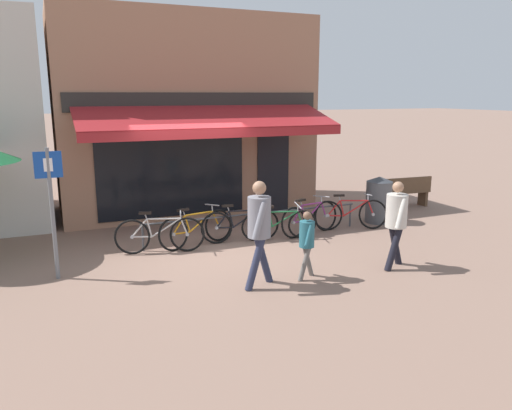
# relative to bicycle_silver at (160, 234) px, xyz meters

# --- Properties ---
(ground_plane) EXTENTS (160.00, 160.00, 0.00)m
(ground_plane) POSITION_rel_bicycle_silver_xyz_m (0.92, -0.25, -0.38)
(ground_plane) COLOR #846656
(shop_front) EXTENTS (6.64, 4.69, 5.13)m
(shop_front) POSITION_rel_bicycle_silver_xyz_m (1.60, 3.84, 2.18)
(shop_front) COLOR #9E7056
(shop_front) RESTS_ON ground_plane
(bike_rack_rail) EXTENTS (5.05, 0.04, 0.57)m
(bike_rack_rail) POSITION_rel_bicycle_silver_xyz_m (2.18, 0.23, 0.11)
(bike_rack_rail) COLOR #47494F
(bike_rack_rail) RESTS_ON ground_plane
(bicycle_silver) EXTENTS (1.76, 0.57, 0.85)m
(bicycle_silver) POSITION_rel_bicycle_silver_xyz_m (0.00, 0.00, 0.00)
(bicycle_silver) COLOR black
(bicycle_silver) RESTS_ON ground_plane
(bicycle_orange) EXTENTS (1.77, 0.74, 0.85)m
(bicycle_orange) POSITION_rel_bicycle_silver_xyz_m (0.81, 0.18, -0.01)
(bicycle_orange) COLOR black
(bicycle_orange) RESTS_ON ground_plane
(bicycle_black) EXTENTS (1.74, 0.52, 0.84)m
(bicycle_black) POSITION_rel_bicycle_silver_xyz_m (1.77, 0.10, -0.01)
(bicycle_black) COLOR black
(bicycle_black) RESTS_ON ground_plane
(bicycle_green) EXTENTS (1.67, 0.57, 0.79)m
(bicycle_green) POSITION_rel_bicycle_silver_xyz_m (2.59, -0.13, -0.03)
(bicycle_green) COLOR black
(bicycle_green) RESTS_ON ground_plane
(bicycle_purple) EXTENTS (1.69, 0.68, 0.86)m
(bicycle_purple) POSITION_rel_bicycle_silver_xyz_m (3.43, 0.01, -0.00)
(bicycle_purple) COLOR black
(bicycle_purple) RESTS_ON ground_plane
(bicycle_red) EXTENTS (1.75, 0.65, 0.86)m
(bicycle_red) POSITION_rel_bicycle_silver_xyz_m (4.51, 0.01, -0.01)
(bicycle_red) COLOR black
(bicycle_red) RESTS_ON ground_plane
(pedestrian_adult) EXTENTS (0.61, 0.65, 1.79)m
(pedestrian_adult) POSITION_rel_bicycle_silver_xyz_m (1.12, -2.42, 0.71)
(pedestrian_adult) COLOR #282D47
(pedestrian_adult) RESTS_ON ground_plane
(pedestrian_child) EXTENTS (0.40, 0.44, 1.20)m
(pedestrian_child) POSITION_rel_bicycle_silver_xyz_m (2.01, -2.41, 0.34)
(pedestrian_child) COLOR slate
(pedestrian_child) RESTS_ON ground_plane
(pedestrian_second_adult) EXTENTS (0.56, 0.64, 1.62)m
(pedestrian_second_adult) POSITION_rel_bicycle_silver_xyz_m (3.76, -2.55, 0.59)
(pedestrian_second_adult) COLOR black
(pedestrian_second_adult) RESTS_ON ground_plane
(litter_bin) EXTENTS (0.64, 0.64, 1.15)m
(litter_bin) POSITION_rel_bicycle_silver_xyz_m (5.53, 0.32, 0.20)
(litter_bin) COLOR #515459
(litter_bin) RESTS_ON ground_plane
(parking_sign) EXTENTS (0.44, 0.07, 2.26)m
(parking_sign) POSITION_rel_bicycle_silver_xyz_m (-1.95, -0.74, 1.01)
(parking_sign) COLOR slate
(parking_sign) RESTS_ON ground_plane
(park_bench) EXTENTS (1.62, 0.54, 0.87)m
(park_bench) POSITION_rel_bicycle_silver_xyz_m (7.17, 1.37, 0.08)
(park_bench) COLOR brown
(park_bench) RESTS_ON ground_plane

